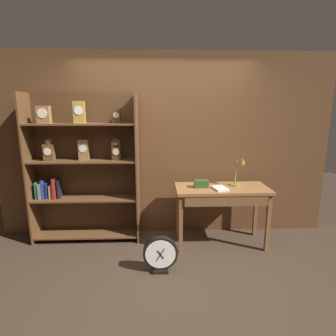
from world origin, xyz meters
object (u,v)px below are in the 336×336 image
Objects in this scene: bookshelf at (83,169)px; open_repair_manual at (220,188)px; workbench at (222,196)px; desk_lamp at (239,169)px; toolbox_small at (201,184)px; round_clock_large at (160,254)px.

open_repair_manual is (1.84, -0.35, -0.20)m from bookshelf.
bookshelf is at bearing 156.44° from open_repair_manual.
desk_lamp is at bearing 19.41° from workbench.
workbench is 0.15m from open_repair_manual.
toolbox_small reaches higher than round_clock_large.
round_clock_large is at bearing -40.57° from bookshelf.
workbench is 0.42m from desk_lamp.
desk_lamp is 2.25× the size of toolbox_small.
bookshelf is 11.00× the size of toolbox_small.
open_repair_manual is (-0.05, -0.08, 0.12)m from workbench.
workbench is at bearing -160.59° from desk_lamp.
open_repair_manual is (0.23, -0.10, -0.04)m from toolbox_small.
workbench is at bearing 44.11° from open_repair_manual.
workbench is 2.82× the size of round_clock_large.
bookshelf is 4.90× the size of desk_lamp.
desk_lamp reaches higher than toolbox_small.
workbench reaches higher than round_clock_large.
toolbox_small reaches higher than open_repair_manual.
open_repair_manual is 0.50× the size of round_clock_large.
open_repair_manual is 1.13m from round_clock_large.
desk_lamp is 0.39m from open_repair_manual.
bookshelf is at bearing 174.88° from desk_lamp.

